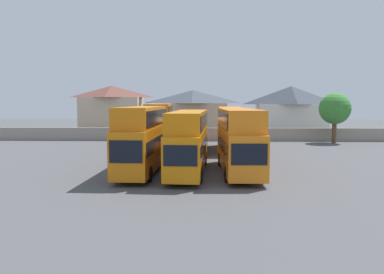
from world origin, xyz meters
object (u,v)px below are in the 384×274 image
object	(u,v)px
bus_2	(189,138)
tree_left_of_lot	(335,109)
house_terrace_right	(291,110)
bus_1	(142,136)
house_terrace_left	(112,110)
bus_5	(195,133)
bus_3	(239,137)
bus_4	(160,124)
house_terrace_centre	(193,112)
bus_6	(230,126)

from	to	relation	value
bus_2	tree_left_of_lot	world-z (taller)	tree_left_of_lot
bus_2	house_terrace_right	world-z (taller)	house_terrace_right
bus_1	house_terrace_left	xyz separation A→B (m)	(-10.59, 33.59, 1.24)
bus_5	bus_3	bearing A→B (deg)	16.56
bus_5	house_terrace_right	world-z (taller)	house_terrace_right
bus_4	house_terrace_centre	size ratio (longest dim) A/B	1.04
bus_1	bus_6	xyz separation A→B (m)	(7.63, 13.62, -0.13)
bus_4	bus_6	size ratio (longest dim) A/B	1.13
bus_5	house_terrace_centre	bearing A→B (deg)	-176.18
bus_1	bus_4	xyz separation A→B (m)	(-0.32, 13.85, 0.07)
bus_4	bus_1	bearing A→B (deg)	-1.61
bus_4	house_terrace_right	world-z (taller)	house_terrace_right
bus_5	bus_6	distance (m)	3.97
tree_left_of_lot	house_terrace_centre	bearing A→B (deg)	149.11
bus_3	bus_5	xyz separation A→B (m)	(-3.67, 13.45, -0.79)
bus_1	bus_2	xyz separation A→B (m)	(3.55, 0.47, -0.18)
bus_2	bus_6	world-z (taller)	bus_6
bus_4	bus_5	size ratio (longest dim) A/B	1.01
bus_4	house_terrace_left	size ratio (longest dim) A/B	1.16
bus_3	house_terrace_left	xyz separation A→B (m)	(-17.99, 33.30, 1.33)
bus_1	bus_4	world-z (taller)	bus_4
house_terrace_right	tree_left_of_lot	distance (m)	12.19
bus_3	house_terrace_left	distance (m)	37.87
bus_5	house_terrace_right	xyz separation A→B (m)	(15.10, 19.78, 2.07)
house_terrace_right	house_terrace_left	bearing A→B (deg)	179.88
bus_4	house_terrace_centre	world-z (taller)	house_terrace_centre
house_terrace_left	house_terrace_centre	world-z (taller)	house_terrace_left
house_terrace_centre	bus_6	bearing A→B (deg)	-76.30
bus_2	bus_3	size ratio (longest dim) A/B	1.10
bus_3	bus_6	world-z (taller)	bus_3
bus_6	house_terrace_right	world-z (taller)	house_terrace_right
house_terrace_left	house_terrace_centre	bearing A→B (deg)	-1.96
house_terrace_centre	tree_left_of_lot	xyz separation A→B (m)	(19.04, -11.39, 0.77)
bus_4	house_terrace_centre	distance (m)	19.56
bus_6	bus_2	bearing A→B (deg)	-15.66
bus_5	tree_left_of_lot	world-z (taller)	tree_left_of_lot
bus_3	bus_6	xyz separation A→B (m)	(0.23, 13.32, -0.04)
bus_5	bus_6	bearing A→B (deg)	89.44
house_terrace_left	house_terrace_centre	distance (m)	13.48
bus_3	house_terrace_right	bearing A→B (deg)	159.38
bus_6	house_terrace_right	bearing A→B (deg)	152.21
bus_4	bus_5	bearing A→B (deg)	85.64
house_terrace_left	tree_left_of_lot	world-z (taller)	house_terrace_left
house_terrace_centre	bus_2	bearing A→B (deg)	-88.81
bus_1	house_terrace_right	world-z (taller)	house_terrace_right
bus_2	tree_left_of_lot	size ratio (longest dim) A/B	1.84
bus_6	house_terrace_right	xyz separation A→B (m)	(11.20, 19.91, 1.33)
bus_3	house_terrace_centre	bearing A→B (deg)	-173.79
bus_3	bus_5	bearing A→B (deg)	-166.37
house_terrace_left	tree_left_of_lot	distance (m)	34.60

